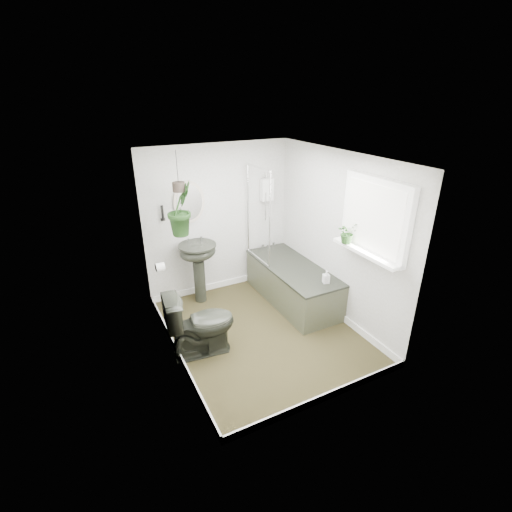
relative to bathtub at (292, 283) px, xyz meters
name	(u,v)px	position (x,y,z in m)	size (l,w,h in m)	color
floor	(261,332)	(-0.80, -0.50, -0.30)	(2.30, 2.80, 0.02)	black
ceiling	(262,156)	(-0.80, -0.50, 2.02)	(2.30, 2.80, 0.02)	white
wall_back	(218,220)	(-0.80, 0.91, 0.86)	(2.30, 0.02, 2.30)	silver
wall_front	(334,308)	(-0.80, -1.91, 0.86)	(2.30, 0.02, 2.30)	silver
wall_left	(168,272)	(-1.96, -0.50, 0.86)	(0.02, 2.80, 2.30)	silver
wall_right	(337,237)	(0.36, -0.50, 0.86)	(0.02, 2.80, 2.30)	silver
skirting	(261,328)	(-0.80, -0.50, -0.24)	(2.30, 2.80, 0.10)	white
bathtub	(292,283)	(0.00, 0.00, 0.00)	(0.72, 1.72, 0.58)	black
bath_screen	(258,215)	(-0.33, 0.49, 0.99)	(0.04, 0.72, 1.40)	silver
shower_box	(267,190)	(0.00, 0.84, 1.26)	(0.20, 0.10, 0.35)	white
oval_mirror	(189,202)	(-1.25, 0.87, 1.21)	(0.46, 0.03, 0.62)	beige
wall_sconce	(162,213)	(-1.65, 0.86, 1.11)	(0.04, 0.04, 0.22)	black
toilet_roll_holder	(160,267)	(-1.90, 0.20, 0.61)	(0.11, 0.11, 0.11)	white
window_recess	(375,217)	(0.29, -1.20, 1.36)	(0.08, 1.00, 0.90)	white
window_sill	(366,252)	(0.22, -1.20, 0.94)	(0.18, 1.00, 0.04)	white
window_blinds	(372,218)	(0.24, -1.20, 1.36)	(0.01, 0.86, 0.76)	white
toilet	(200,323)	(-1.65, -0.55, 0.13)	(0.46, 0.81, 0.83)	black
pedestal_sink	(199,273)	(-1.25, 0.64, 0.18)	(0.55, 0.47, 0.94)	black
sill_plant	(347,233)	(0.17, -0.90, 1.09)	(0.24, 0.21, 0.27)	black
hanging_plant	(181,209)	(-1.50, 0.45, 1.26)	(0.39, 0.31, 0.71)	black
soap_bottle	(326,277)	(0.11, -0.64, 0.38)	(0.08, 0.08, 0.18)	black
hanging_pot	(179,187)	(-1.50, 0.45, 1.55)	(0.16, 0.16, 0.12)	#2B231D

